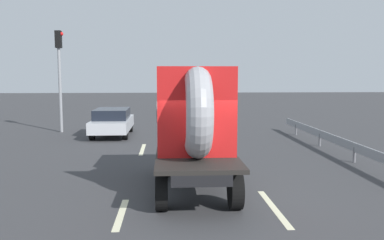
# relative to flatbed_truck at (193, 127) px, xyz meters

# --- Properties ---
(ground_plane) EXTENTS (120.00, 120.00, 0.00)m
(ground_plane) POSITION_rel_flatbed_truck_xyz_m (0.34, -1.07, -1.64)
(ground_plane) COLOR #38383A
(flatbed_truck) EXTENTS (2.02, 4.99, 3.30)m
(flatbed_truck) POSITION_rel_flatbed_truck_xyz_m (0.00, 0.00, 0.00)
(flatbed_truck) COLOR black
(flatbed_truck) RESTS_ON ground_plane
(distant_sedan) EXTENTS (1.81, 4.23, 1.38)m
(distant_sedan) POSITION_rel_flatbed_truck_xyz_m (-3.52, 9.58, -0.90)
(distant_sedan) COLOR black
(distant_sedan) RESTS_ON ground_plane
(traffic_light) EXTENTS (0.42, 0.36, 5.40)m
(traffic_light) POSITION_rel_flatbed_truck_xyz_m (-6.44, 11.07, 1.91)
(traffic_light) COLOR gray
(traffic_light) RESTS_ON ground_plane
(guardrail) EXTENTS (0.10, 13.21, 0.71)m
(guardrail) POSITION_rel_flatbed_truck_xyz_m (5.89, 4.28, -1.11)
(guardrail) COLOR gray
(guardrail) RESTS_ON ground_plane
(lane_dash_left_near) EXTENTS (0.16, 2.10, 0.01)m
(lane_dash_left_near) POSITION_rel_flatbed_truck_xyz_m (-1.76, -2.31, -1.64)
(lane_dash_left_near) COLOR beige
(lane_dash_left_near) RESTS_ON ground_plane
(lane_dash_left_far) EXTENTS (0.16, 2.56, 0.01)m
(lane_dash_left_far) POSITION_rel_flatbed_truck_xyz_m (-1.76, 5.62, -1.64)
(lane_dash_left_far) COLOR beige
(lane_dash_left_far) RESTS_ON ground_plane
(lane_dash_right_near) EXTENTS (0.16, 2.73, 0.01)m
(lane_dash_right_near) POSITION_rel_flatbed_truck_xyz_m (1.76, -2.10, -1.64)
(lane_dash_right_near) COLOR beige
(lane_dash_right_near) RESTS_ON ground_plane
(lane_dash_right_far) EXTENTS (0.16, 2.74, 0.01)m
(lane_dash_right_far) POSITION_rel_flatbed_truck_xyz_m (1.76, 5.81, -1.64)
(lane_dash_right_far) COLOR beige
(lane_dash_right_far) RESTS_ON ground_plane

